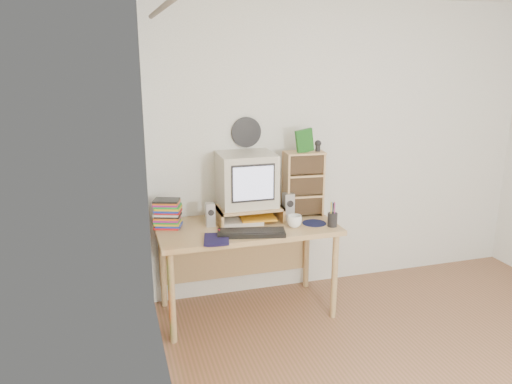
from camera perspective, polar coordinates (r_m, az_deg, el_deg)
back_wall at (r=4.51m, az=10.33°, el=5.01°), size 3.50×0.00×3.50m
left_wall at (r=2.35m, az=-9.09°, el=-4.46°), size 0.00×3.50×3.50m
curtain at (r=2.84m, az=-9.53°, el=-3.12°), size 0.00×2.20×2.20m
wall_disc at (r=4.12m, az=-1.12°, el=6.84°), size 0.25×0.02×0.25m
desk at (r=4.04m, az=-1.34°, el=-5.32°), size 1.40×0.70×0.75m
monitor_riser at (r=4.01m, az=-0.81°, el=-2.01°), size 0.52×0.30×0.12m
crt_monitor at (r=3.99m, az=-1.02°, el=1.43°), size 0.45×0.45×0.42m
speaker_left at (r=3.90m, az=-5.26°, el=-2.59°), size 0.07×0.07×0.18m
speaker_right at (r=4.06m, az=3.71°, el=-1.62°), size 0.08×0.08×0.22m
keyboard at (r=3.71m, az=-0.54°, el=-4.70°), size 0.53×0.28×0.03m
dvd_stack at (r=3.90m, az=-10.06°, el=-2.11°), size 0.23×0.19×0.27m
cd_rack at (r=4.13m, az=5.47°, el=0.95°), size 0.34×0.20×0.54m
mug at (r=3.89m, az=4.41°, el=-3.35°), size 0.12×0.12×0.09m
diary at (r=3.61m, az=-5.97°, el=-5.29°), size 0.25×0.21×0.04m
mousepad at (r=4.00m, az=6.67°, el=-3.55°), size 0.23×0.23×0.00m
pen_cup at (r=3.93m, az=8.74°, el=-2.85°), size 0.09×0.09×0.15m
papers at (r=4.00m, az=-0.98°, el=-3.14°), size 0.34×0.26×0.04m
red_box at (r=3.74m, az=-3.76°, el=-4.55°), size 0.08×0.05×0.04m
game_box at (r=4.04m, az=5.57°, el=5.85°), size 0.15×0.05×0.19m
webcam at (r=4.09m, az=7.09°, el=5.27°), size 0.06×0.06×0.09m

